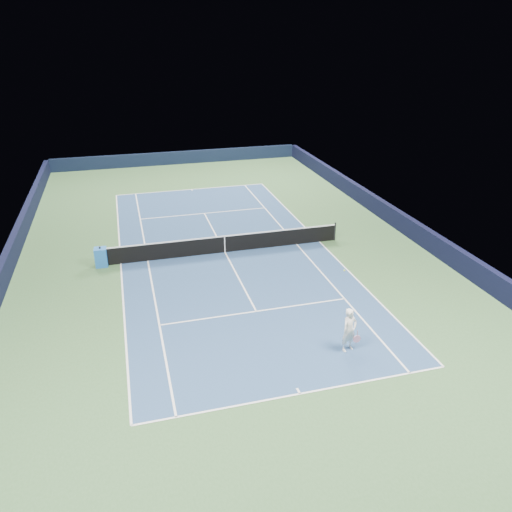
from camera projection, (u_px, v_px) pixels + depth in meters
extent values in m
plane|color=#355A31|center=(225.00, 252.00, 26.99)|extent=(40.00, 40.00, 0.00)
cube|color=black|center=(178.00, 158.00, 44.12)|extent=(22.00, 0.35, 1.10)
cube|color=black|center=(404.00, 224.00, 29.37)|extent=(0.35, 40.00, 1.10)
cube|color=black|center=(6.00, 266.00, 24.16)|extent=(0.35, 40.00, 1.10)
cube|color=navy|center=(225.00, 252.00, 26.99)|extent=(10.97, 23.77, 0.01)
cube|color=white|center=(192.00, 189.00, 37.40)|extent=(10.97, 0.08, 0.00)
cube|color=white|center=(300.00, 394.00, 16.59)|extent=(10.97, 0.08, 0.00)
cube|color=white|center=(319.00, 242.00, 28.31)|extent=(0.08, 23.77, 0.00)
cube|color=white|center=(121.00, 264.00, 25.67)|extent=(0.08, 23.77, 0.00)
cube|color=white|center=(297.00, 244.00, 27.98)|extent=(0.08, 23.77, 0.00)
cube|color=white|center=(148.00, 261.00, 26.00)|extent=(0.08, 23.77, 0.00)
cube|color=white|center=(204.00, 213.00, 32.59)|extent=(8.23, 0.08, 0.00)
cube|color=white|center=(256.00, 311.00, 21.39)|extent=(8.23, 0.08, 0.00)
cube|color=white|center=(225.00, 252.00, 26.99)|extent=(0.08, 12.80, 0.00)
cube|color=white|center=(192.00, 190.00, 37.27)|extent=(0.08, 0.30, 0.00)
cube|color=white|center=(298.00, 391.00, 16.72)|extent=(0.08, 0.30, 0.00)
cylinder|color=black|center=(101.00, 256.00, 25.23)|extent=(0.10, 0.10, 1.07)
cylinder|color=black|center=(335.00, 231.00, 28.31)|extent=(0.10, 0.10, 1.07)
cube|color=black|center=(225.00, 245.00, 26.80)|extent=(12.80, 0.03, 0.91)
cube|color=white|center=(224.00, 236.00, 26.60)|extent=(12.80, 0.04, 0.06)
cube|color=white|center=(225.00, 245.00, 26.80)|extent=(0.05, 0.04, 0.91)
cube|color=blue|center=(101.00, 257.00, 25.25)|extent=(0.63, 0.58, 0.99)
cube|color=white|center=(107.00, 257.00, 25.34)|extent=(0.08, 0.44, 0.44)
imported|color=white|center=(349.00, 330.00, 18.49)|extent=(0.74, 0.60, 1.76)
cylinder|color=pink|center=(357.00, 334.00, 18.60)|extent=(0.03, 0.03, 0.29)
cylinder|color=black|center=(357.00, 339.00, 18.70)|extent=(0.29, 0.02, 0.29)
cylinder|color=pink|center=(357.00, 339.00, 18.70)|extent=(0.31, 0.03, 0.31)
sphere|color=#B3CC2B|center=(344.00, 270.00, 18.56)|extent=(0.07, 0.07, 0.07)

